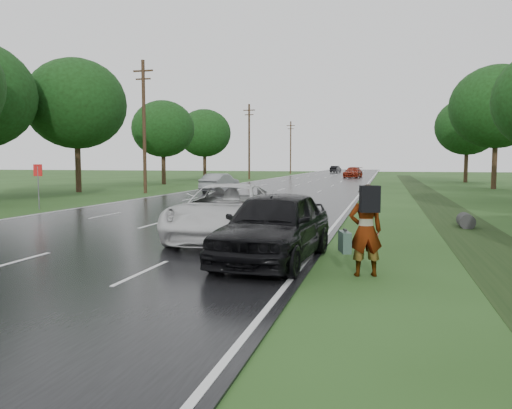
{
  "coord_description": "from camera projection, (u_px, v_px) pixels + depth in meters",
  "views": [
    {
      "loc": [
        8.59,
        -9.71,
        2.47
      ],
      "look_at": [
        5.24,
        3.18,
        1.3
      ],
      "focal_mm": 35.0,
      "sensor_mm": 36.0,
      "label": 1
    }
  ],
  "objects": [
    {
      "name": "ground",
      "position": [
        7.0,
        266.0,
        11.73
      ],
      "size": [
        220.0,
        220.0,
        0.0
      ],
      "primitive_type": "plane",
      "color": "#234217",
      "rests_on": "ground"
    },
    {
      "name": "road",
      "position": [
        305.0,
        183.0,
        55.11
      ],
      "size": [
        14.0,
        180.0,
        0.04
      ],
      "primitive_type": "cube",
      "color": "black",
      "rests_on": "ground"
    },
    {
      "name": "edge_stripe_east",
      "position": [
        368.0,
        184.0,
        53.41
      ],
      "size": [
        0.12,
        180.0,
        0.01
      ],
      "primitive_type": "cube",
      "color": "silver",
      "rests_on": "road"
    },
    {
      "name": "edge_stripe_west",
      "position": [
        247.0,
        182.0,
        56.8
      ],
      "size": [
        0.12,
        180.0,
        0.01
      ],
      "primitive_type": "cube",
      "color": "silver",
      "rests_on": "road"
    },
    {
      "name": "center_line",
      "position": [
        305.0,
        183.0,
        55.11
      ],
      "size": [
        0.12,
        180.0,
        0.01
      ],
      "primitive_type": "cube",
      "color": "silver",
      "rests_on": "road"
    },
    {
      "name": "drainage_ditch",
      "position": [
        441.0,
        206.0,
        26.88
      ],
      "size": [
        2.2,
        120.0,
        0.56
      ],
      "color": "black",
      "rests_on": "ground"
    },
    {
      "name": "road_sign",
      "position": [
        38.0,
        177.0,
        25.29
      ],
      "size": [
        0.5,
        0.06,
        2.3
      ],
      "color": "slate",
      "rests_on": "ground"
    },
    {
      "name": "utility_pole_mid",
      "position": [
        144.0,
        125.0,
        37.69
      ],
      "size": [
        1.6,
        0.26,
        10.0
      ],
      "color": "#312614",
      "rests_on": "ground"
    },
    {
      "name": "utility_pole_far",
      "position": [
        249.0,
        140.0,
        66.61
      ],
      "size": [
        1.6,
        0.26,
        10.0
      ],
      "color": "#312614",
      "rests_on": "ground"
    },
    {
      "name": "utility_pole_distant",
      "position": [
        291.0,
        147.0,
        95.53
      ],
      "size": [
        1.6,
        0.26,
        10.0
      ],
      "color": "#312614",
      "rests_on": "ground"
    },
    {
      "name": "tree_east_d",
      "position": [
        497.0,
        107.0,
        43.27
      ],
      "size": [
        8.0,
        8.0,
        10.76
      ],
      "color": "#312614",
      "rests_on": "ground"
    },
    {
      "name": "tree_east_f",
      "position": [
        467.0,
        127.0,
        56.91
      ],
      "size": [
        7.2,
        7.2,
        9.62
      ],
      "color": "#312614",
      "rests_on": "ground"
    },
    {
      "name": "tree_west_c",
      "position": [
        76.0,
        104.0,
        38.99
      ],
      "size": [
        7.8,
        7.8,
        10.43
      ],
      "color": "#312614",
      "rests_on": "ground"
    },
    {
      "name": "tree_west_d",
      "position": [
        163.0,
        129.0,
        52.38
      ],
      "size": [
        6.6,
        6.6,
        8.8
      ],
      "color": "#312614",
      "rests_on": "ground"
    },
    {
      "name": "tree_west_f",
      "position": [
        204.0,
        133.0,
        66.0
      ],
      "size": [
        7.0,
        7.0,
        9.29
      ],
      "color": "#312614",
      "rests_on": "ground"
    },
    {
      "name": "pedestrian",
      "position": [
        365.0,
        229.0,
        10.62
      ],
      "size": [
        1.01,
        0.77,
        1.97
      ],
      "rotation": [
        0.0,
        0.0,
        3.43
      ],
      "color": "#A5998C",
      "rests_on": "ground"
    },
    {
      "name": "white_pickup",
      "position": [
        228.0,
        212.0,
        15.51
      ],
      "size": [
        3.23,
        6.32,
        1.71
      ],
      "primitive_type": "imported",
      "rotation": [
        0.0,
        0.0,
        0.07
      ],
      "color": "silver",
      "rests_on": "road"
    },
    {
      "name": "dark_sedan",
      "position": [
        274.0,
        226.0,
        12.07
      ],
      "size": [
        2.41,
        5.19,
        1.72
      ],
      "primitive_type": "imported",
      "rotation": [
        0.0,
        0.0,
        -0.08
      ],
      "color": "black",
      "rests_on": "road"
    },
    {
      "name": "silver_sedan",
      "position": [
        220.0,
        183.0,
        38.72
      ],
      "size": [
        1.97,
        4.56,
        1.46
      ],
      "primitive_type": "imported",
      "rotation": [
        0.0,
        0.0,
        3.04
      ],
      "color": "gray",
      "rests_on": "road"
    },
    {
      "name": "far_car_red",
      "position": [
        353.0,
        172.0,
        73.09
      ],
      "size": [
        2.83,
        5.56,
        1.54
      ],
      "primitive_type": "imported",
      "rotation": [
        0.0,
        0.0,
        -0.13
      ],
      "color": "maroon",
      "rests_on": "road"
    },
    {
      "name": "far_car_dark",
      "position": [
        336.0,
        169.0,
        105.27
      ],
      "size": [
        2.14,
        4.41,
        1.39
      ],
      "primitive_type": "imported",
      "rotation": [
        0.0,
        0.0,
        2.98
      ],
      "color": "black",
      "rests_on": "road"
    }
  ]
}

